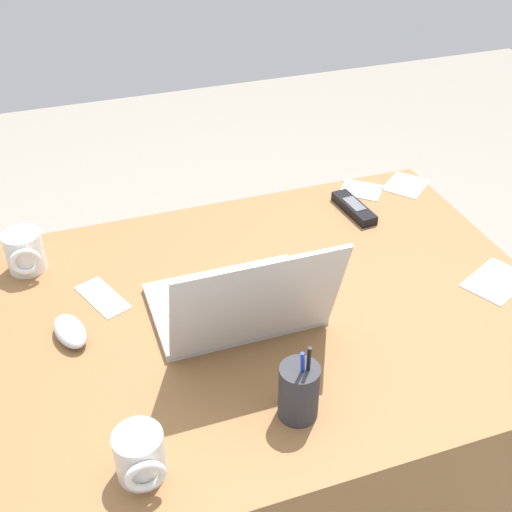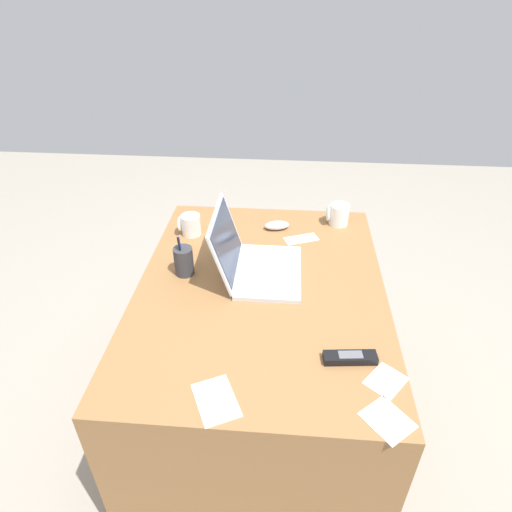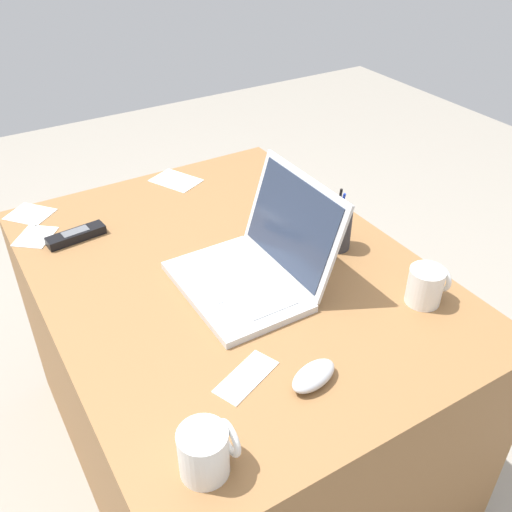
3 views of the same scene
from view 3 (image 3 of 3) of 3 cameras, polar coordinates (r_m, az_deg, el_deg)
ground_plane at (r=1.94m, az=-2.06°, el=-18.57°), size 6.00×6.00×0.00m
desk at (r=1.67m, az=-2.32°, el=-11.26°), size 1.19×0.89×0.71m
laptop at (r=1.36m, az=-0.08°, el=-0.85°), size 0.34×0.32×0.25m
computer_mouse at (r=1.14m, az=5.77°, el=-11.81°), size 0.08×0.12×0.04m
coffee_mug_white at (r=1.36m, az=16.63°, el=-2.83°), size 0.08×0.09×0.09m
coffee_mug_tall at (r=0.99m, az=-5.06°, el=-18.87°), size 0.09×0.10×0.09m
cordless_phone at (r=1.61m, az=-17.53°, el=1.98°), size 0.06×0.16×0.03m
pen_holder at (r=1.50m, az=8.14°, el=2.71°), size 0.07×0.07×0.16m
paper_note_near_laptop at (r=1.78m, az=-21.63°, el=3.90°), size 0.15×0.15×0.00m
paper_note_left at (r=1.16m, az=-0.99°, el=-12.00°), size 0.11×0.15×0.00m
paper_note_right at (r=1.85m, az=-8.00°, el=7.47°), size 0.18×0.16×0.00m
paper_note_front at (r=1.66m, az=-21.18°, el=1.82°), size 0.14×0.14×0.00m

